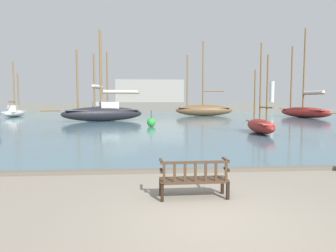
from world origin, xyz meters
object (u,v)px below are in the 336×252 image
Objects in this scene: sailboat_outer_port at (204,109)px; sailboat_distant_harbor at (304,111)px; channel_buoy at (151,122)px; sailboat_mid_port at (260,125)px; sailboat_nearest_starboard at (104,112)px; sailboat_outer_starboard at (101,108)px; park_bench at (194,178)px; sailboat_centre_channel at (15,112)px.

sailboat_distant_harbor reaches higher than sailboat_outer_port.
sailboat_outer_port is 21.18m from channel_buoy.
sailboat_distant_harbor reaches higher than sailboat_mid_port.
sailboat_outer_port is 0.94× the size of sailboat_distant_harbor.
sailboat_outer_starboard is (-2.12, 13.10, 0.15)m from sailboat_nearest_starboard.
sailboat_nearest_starboard reaches higher than sailboat_mid_port.
sailboat_distant_harbor reaches higher than channel_buoy.
park_bench is at bearing -78.89° from sailboat_outer_starboard.
channel_buoy is (5.21, -7.93, -0.62)m from sailboat_nearest_starboard.
sailboat_outer_starboard is at bearing 7.55° from sailboat_centre_channel.
sailboat_nearest_starboard is 17.90m from sailboat_outer_port.
sailboat_centre_channel is at bearing 136.89° from sailboat_mid_port.
sailboat_centre_channel reaches higher than channel_buoy.
sailboat_outer_starboard is at bearing 164.95° from sailboat_distant_harbor.
channel_buoy is at bearing -113.81° from sailboat_outer_port.
park_bench is 0.14× the size of sailboat_outer_port.
sailboat_outer_port is 0.88× the size of sailboat_outer_starboard.
sailboat_nearest_starboard is 1.34× the size of sailboat_centre_channel.
park_bench is 0.20× the size of sailboat_centre_channel.
sailboat_nearest_starboard is at bearing -80.80° from sailboat_outer_starboard.
park_bench is 39.61m from sailboat_outer_port.
sailboat_outer_starboard is 29.63m from sailboat_distant_harbor.
channel_buoy is at bearing 91.79° from park_bench.
park_bench is at bearing -62.35° from sailboat_centre_channel.
sailboat_outer_port reaches higher than park_bench.
sailboat_mid_port is 23.83m from sailboat_distant_harbor.
sailboat_mid_port is at bearing -92.44° from sailboat_outer_port.
sailboat_distant_harbor is at bearing -25.35° from sailboat_outer_port.
sailboat_outer_starboard reaches higher than sailboat_centre_channel.
sailboat_nearest_starboard is (-12.68, 14.00, 0.41)m from sailboat_mid_port.
sailboat_distant_harbor is 25.12m from channel_buoy.
sailboat_mid_port is at bearing -47.84° from sailboat_nearest_starboard.
sailboat_centre_channel is (-14.52, 11.46, -0.32)m from sailboat_nearest_starboard.
sailboat_mid_port is at bearing -43.11° from sailboat_centre_channel.
sailboat_mid_port is 0.51× the size of sailboat_distant_harbor.
sailboat_distant_harbor is at bearing -8.39° from sailboat_centre_channel.
sailboat_outer_port is at bearing 39.74° from sailboat_nearest_starboard.
park_bench is at bearing -77.99° from sailboat_nearest_starboard.
sailboat_distant_harbor is (26.49, 5.41, -0.04)m from sailboat_nearest_starboard.
sailboat_distant_harbor is at bearing -15.05° from sailboat_outer_starboard.
sailboat_nearest_starboard is 13.28m from sailboat_outer_starboard.
sailboat_distant_harbor is (13.81, 19.41, 0.37)m from sailboat_mid_port.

